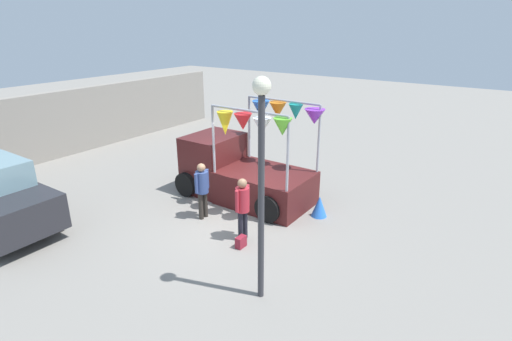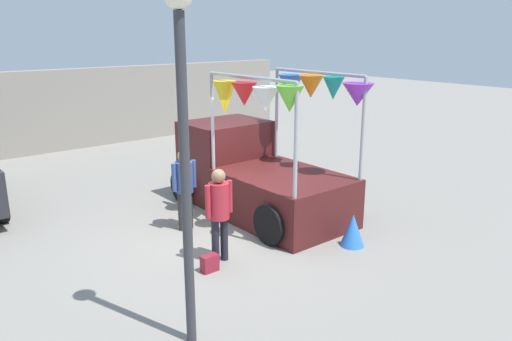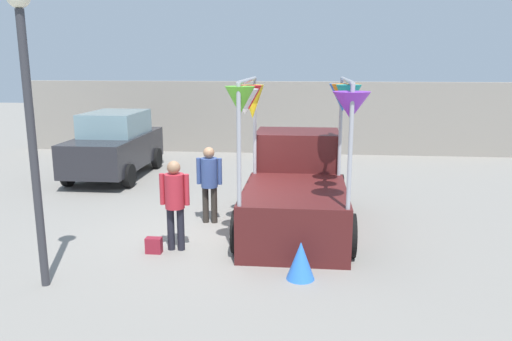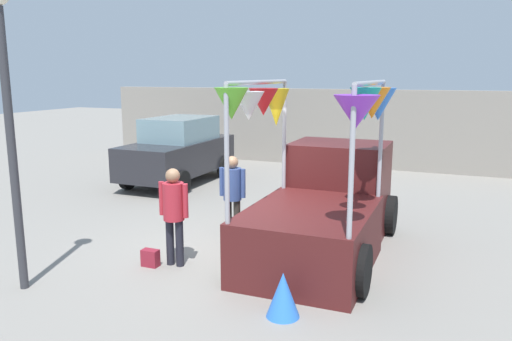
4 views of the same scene
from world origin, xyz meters
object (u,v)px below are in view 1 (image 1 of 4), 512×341
object	(u,v)px
handbag	(241,242)
folded_kite_bundle_azure	(319,206)
vendor_truck	(239,168)
person_customer	(243,203)
street_lamp	(261,165)
person_vendor	(202,186)

from	to	relation	value
handbag	folded_kite_bundle_azure	world-z (taller)	folded_kite_bundle_azure
vendor_truck	person_customer	world-z (taller)	vendor_truck
handbag	folded_kite_bundle_azure	bearing A→B (deg)	-17.44
person_customer	street_lamp	distance (m)	2.90
handbag	vendor_truck	bearing A→B (deg)	37.63
handbag	folded_kite_bundle_azure	size ratio (longest dim) A/B	0.47
handbag	folded_kite_bundle_azure	xyz separation A→B (m)	(2.58, -0.81, 0.16)
handbag	street_lamp	distance (m)	3.24
vendor_truck	handbag	world-z (taller)	vendor_truck
street_lamp	vendor_truck	bearing A→B (deg)	41.88
vendor_truck	person_vendor	xyz separation A→B (m)	(-1.78, -0.09, 0.05)
folded_kite_bundle_azure	street_lamp	bearing A→B (deg)	-170.94
person_vendor	folded_kite_bundle_azure	size ratio (longest dim) A/B	2.66
handbag	person_vendor	bearing A→B (deg)	69.92
person_vendor	person_customer	bearing A→B (deg)	-100.84
person_customer	handbag	world-z (taller)	person_customer
person_vendor	street_lamp	bearing A→B (deg)	-120.55
vendor_truck	person_vendor	distance (m)	1.79
street_lamp	person_vendor	bearing A→B (deg)	59.45
person_customer	folded_kite_bundle_azure	xyz separation A→B (m)	(2.23, -1.01, -0.68)
person_vendor	handbag	bearing A→B (deg)	-110.08
street_lamp	folded_kite_bundle_azure	world-z (taller)	street_lamp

